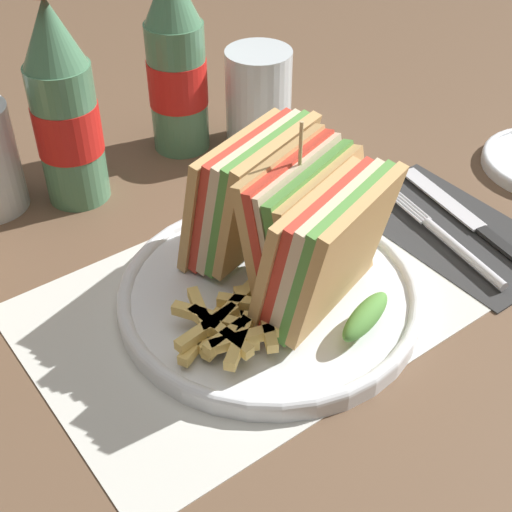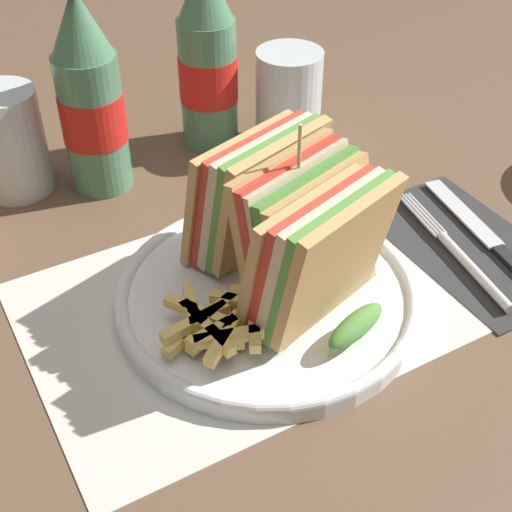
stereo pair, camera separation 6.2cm
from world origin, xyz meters
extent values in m
plane|color=brown|center=(0.00, 0.00, 0.00)|extent=(4.00, 4.00, 0.00)
cube|color=silver|center=(-0.03, 0.02, 0.00)|extent=(0.38, 0.27, 0.00)
cylinder|color=white|center=(-0.01, 0.01, 0.01)|extent=(0.27, 0.27, 0.01)
torus|color=white|center=(-0.01, 0.01, 0.01)|extent=(0.27, 0.27, 0.01)
cube|color=tan|center=(0.01, -0.05, 0.08)|extent=(0.12, 0.07, 0.12)
cube|color=#518E3D|center=(0.01, -0.04, 0.08)|extent=(0.12, 0.07, 0.12)
cube|color=beige|center=(0.01, -0.03, 0.08)|extent=(0.12, 0.07, 0.12)
cube|color=red|center=(0.01, -0.02, 0.08)|extent=(0.12, 0.07, 0.12)
cube|color=tan|center=(0.00, -0.01, 0.07)|extent=(0.12, 0.07, 0.12)
ellipsoid|color=#518E3D|center=(0.02, -0.07, 0.03)|extent=(0.07, 0.04, 0.02)
cube|color=tan|center=(0.02, -0.02, 0.07)|extent=(0.12, 0.07, 0.12)
cube|color=#518E3D|center=(0.02, -0.01, 0.08)|extent=(0.12, 0.07, 0.12)
cube|color=beige|center=(0.02, 0.00, 0.08)|extent=(0.12, 0.07, 0.12)
cube|color=red|center=(0.01, 0.01, 0.08)|extent=(0.12, 0.07, 0.12)
cube|color=tan|center=(0.01, 0.01, 0.08)|extent=(0.12, 0.07, 0.12)
ellipsoid|color=#518E3D|center=(0.02, -0.02, 0.03)|extent=(0.07, 0.04, 0.02)
cube|color=tan|center=(0.01, 0.05, 0.08)|extent=(0.12, 0.07, 0.12)
cube|color=#518E3D|center=(0.01, 0.06, 0.08)|extent=(0.12, 0.07, 0.12)
cube|color=beige|center=(0.01, 0.07, 0.08)|extent=(0.12, 0.07, 0.12)
cube|color=red|center=(0.01, 0.08, 0.08)|extent=(0.12, 0.07, 0.12)
cube|color=tan|center=(0.00, 0.09, 0.07)|extent=(0.12, 0.07, 0.12)
ellipsoid|color=#518E3D|center=(0.02, 0.03, 0.03)|extent=(0.07, 0.04, 0.02)
cylinder|color=tan|center=(0.01, 0.01, 0.10)|extent=(0.00, 0.00, 0.15)
cube|color=#E5C166|center=(-0.08, -0.02, 0.02)|extent=(0.06, 0.03, 0.01)
cube|color=#E5C166|center=(-0.07, -0.02, 0.02)|extent=(0.06, 0.01, 0.01)
cube|color=#E5C166|center=(-0.09, -0.01, 0.02)|extent=(0.06, 0.04, 0.01)
cube|color=#E5C166|center=(-0.05, -0.01, 0.02)|extent=(0.04, 0.07, 0.01)
cube|color=#E5C166|center=(-0.05, -0.03, 0.02)|extent=(0.05, 0.04, 0.01)
cube|color=#E5C166|center=(-0.08, -0.02, 0.03)|extent=(0.02, 0.07, 0.01)
cube|color=#E5C166|center=(-0.04, -0.01, 0.03)|extent=(0.06, 0.06, 0.01)
cube|color=#E5C166|center=(-0.08, 0.00, 0.03)|extent=(0.04, 0.06, 0.01)
cube|color=#E5C166|center=(-0.09, -0.01, 0.03)|extent=(0.06, 0.02, 0.01)
cube|color=#E5C166|center=(-0.05, -0.03, 0.03)|extent=(0.04, 0.07, 0.01)
cube|color=#E5C166|center=(-0.06, 0.00, 0.03)|extent=(0.07, 0.03, 0.01)
cube|color=#E5C166|center=(-0.08, -0.04, 0.03)|extent=(0.05, 0.04, 0.01)
cube|color=#E5C166|center=(-0.08, 0.01, 0.03)|extent=(0.02, 0.05, 0.01)
cube|color=#E5C166|center=(-0.08, -0.03, 0.03)|extent=(0.05, 0.02, 0.01)
cube|color=#E5C166|center=(-0.06, -0.04, 0.03)|extent=(0.07, 0.03, 0.01)
cube|color=#2D2D2D|center=(0.20, -0.01, 0.00)|extent=(0.12, 0.21, 0.00)
cylinder|color=silver|center=(0.17, -0.05, 0.01)|extent=(0.03, 0.11, 0.01)
cylinder|color=silver|center=(0.18, 0.04, 0.01)|extent=(0.01, 0.07, 0.00)
cylinder|color=silver|center=(0.18, 0.04, 0.01)|extent=(0.01, 0.07, 0.00)
cylinder|color=silver|center=(0.19, 0.04, 0.01)|extent=(0.01, 0.07, 0.00)
cylinder|color=silver|center=(0.19, 0.04, 0.01)|extent=(0.01, 0.07, 0.00)
cube|color=silver|center=(0.23, 0.03, 0.01)|extent=(0.04, 0.12, 0.00)
cylinder|color=#4C7F5B|center=(-0.07, 0.27, 0.07)|extent=(0.06, 0.06, 0.15)
cylinder|color=red|center=(-0.07, 0.27, 0.08)|extent=(0.07, 0.07, 0.05)
cone|color=#4C7F5B|center=(-0.07, 0.27, 0.18)|extent=(0.06, 0.06, 0.07)
cylinder|color=#4C7F5B|center=(0.07, 0.29, 0.07)|extent=(0.06, 0.06, 0.15)
cylinder|color=red|center=(0.07, 0.29, 0.08)|extent=(0.07, 0.07, 0.05)
cylinder|color=silver|center=(0.15, 0.24, 0.06)|extent=(0.08, 0.08, 0.11)
cylinder|color=black|center=(0.15, 0.24, 0.03)|extent=(0.07, 0.07, 0.07)
cylinder|color=silver|center=(-0.15, 0.30, 0.06)|extent=(0.08, 0.08, 0.11)
cylinder|color=black|center=(-0.15, 0.30, 0.03)|extent=(0.07, 0.07, 0.07)
camera|label=1|loc=(-0.30, -0.35, 0.43)|focal=50.00mm
camera|label=2|loc=(-0.25, -0.38, 0.43)|focal=50.00mm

